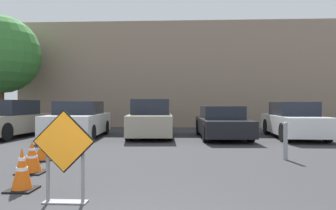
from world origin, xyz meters
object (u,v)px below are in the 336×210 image
object	(u,v)px
road_closed_sign	(64,152)
parked_car_third	(150,120)
traffic_cone_second	(32,157)
parked_car_fourth	(222,123)
parked_car_nearest	(9,120)
parked_car_fifth	(294,121)
traffic_cone_nearest	(22,170)
bollard_nearest	(285,140)
traffic_cone_third	(43,148)
parked_car_second	(79,121)

from	to	relation	value
road_closed_sign	parked_car_third	distance (m)	9.06
traffic_cone_second	parked_car_fourth	world-z (taller)	parked_car_fourth
parked_car_nearest	parked_car_fourth	distance (m)	8.90
traffic_cone_second	parked_car_fifth	size ratio (longest dim) A/B	0.14
parked_car_third	parked_car_fourth	size ratio (longest dim) A/B	0.95
traffic_cone_nearest	bollard_nearest	size ratio (longest dim) A/B	0.74
parked_car_fourth	bollard_nearest	world-z (taller)	parked_car_fourth
road_closed_sign	parked_car_fourth	size ratio (longest dim) A/B	0.31
parked_car_fourth	parked_car_fifth	xyz separation A→B (m)	(2.97, 0.28, 0.07)
road_closed_sign	parked_car_fifth	distance (m)	11.02
traffic_cone_second	parked_car_third	xyz separation A→B (m)	(1.73, 7.06, 0.40)
traffic_cone_third	parked_car_third	world-z (taller)	parked_car_third
road_closed_sign	parked_car_nearest	world-z (taller)	parked_car_nearest
traffic_cone_third	bollard_nearest	world-z (taller)	bollard_nearest
traffic_cone_nearest	bollard_nearest	world-z (taller)	bollard_nearest
traffic_cone_nearest	parked_car_third	bearing A→B (deg)	81.41
parked_car_third	parked_car_fourth	world-z (taller)	parked_car_third
parked_car_fifth	traffic_cone_third	bearing A→B (deg)	36.84
parked_car_nearest	parked_car_fourth	size ratio (longest dim) A/B	1.08
traffic_cone_nearest	traffic_cone_third	size ratio (longest dim) A/B	1.13
traffic_cone_third	bollard_nearest	xyz separation A→B (m)	(6.16, 0.42, 0.21)
traffic_cone_second	parked_car_nearest	xyz separation A→B (m)	(-4.20, 6.76, 0.40)
traffic_cone_second	traffic_cone_third	size ratio (longest dim) A/B	1.06
traffic_cone_third	parked_car_fifth	xyz separation A→B (m)	(8.08, 5.67, 0.39)
parked_car_third	parked_car_nearest	bearing A→B (deg)	-0.89
road_closed_sign	parked_car_nearest	bearing A→B (deg)	122.76
traffic_cone_second	bollard_nearest	world-z (taller)	bollard_nearest
traffic_cone_nearest	parked_car_third	distance (m)	8.50
parked_car_fourth	traffic_cone_second	bearing A→B (deg)	52.53
parked_car_third	parked_car_second	bearing A→B (deg)	1.62
traffic_cone_second	traffic_cone_third	bearing A→B (deg)	106.01
parked_car_third	traffic_cone_nearest	bearing A→B (deg)	77.57
traffic_cone_nearest	parked_car_fifth	size ratio (longest dim) A/B	0.15
parked_car_second	parked_car_third	size ratio (longest dim) A/B	1.06
parked_car_nearest	parked_car_second	bearing A→B (deg)	-175.82
parked_car_nearest	parked_car_fifth	size ratio (longest dim) A/B	1.02
road_closed_sign	parked_car_fifth	size ratio (longest dim) A/B	0.29
traffic_cone_second	parked_car_nearest	bearing A→B (deg)	121.85
road_closed_sign	parked_car_second	distance (m)	9.17
road_closed_sign	traffic_cone_third	world-z (taller)	road_closed_sign
road_closed_sign	bollard_nearest	xyz separation A→B (m)	(4.32, 3.84, -0.24)
road_closed_sign	parked_car_nearest	distance (m)	10.41
traffic_cone_third	parked_car_fifth	world-z (taller)	parked_car_fifth
traffic_cone_nearest	parked_car_third	size ratio (longest dim) A/B	0.17
traffic_cone_second	parked_car_second	bearing A→B (deg)	100.31
parked_car_second	parked_car_third	bearing A→B (deg)	-177.37
traffic_cone_nearest	parked_car_nearest	distance (m)	9.35
parked_car_second	parked_car_fourth	size ratio (longest dim) A/B	1.01
parked_car_fourth	parked_car_nearest	bearing A→B (deg)	-2.49
road_closed_sign	parked_car_third	xyz separation A→B (m)	(0.30, 9.06, -0.03)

